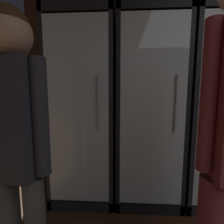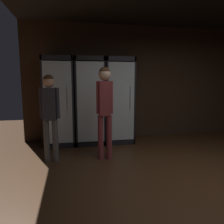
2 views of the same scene
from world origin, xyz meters
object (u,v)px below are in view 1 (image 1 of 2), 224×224
object	(u,v)px
cooler_far_left	(86,111)
shopper_far	(16,135)
cooler_center	(208,112)
cooler_left	(146,111)

from	to	relation	value
cooler_far_left	shopper_far	xyz separation A→B (m)	(-0.11, -1.08, 0.01)
cooler_center	cooler_left	bearing A→B (deg)	179.97
cooler_left	cooler_center	distance (m)	0.69
cooler_far_left	shopper_far	bearing A→B (deg)	-95.67
cooler_left	cooler_center	bearing A→B (deg)	-0.03
cooler_left	shopper_far	world-z (taller)	cooler_left
cooler_left	cooler_far_left	bearing A→B (deg)	-179.89
cooler_center	shopper_far	bearing A→B (deg)	-143.87
cooler_left	shopper_far	distance (m)	1.34
cooler_center	cooler_far_left	bearing A→B (deg)	-179.96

